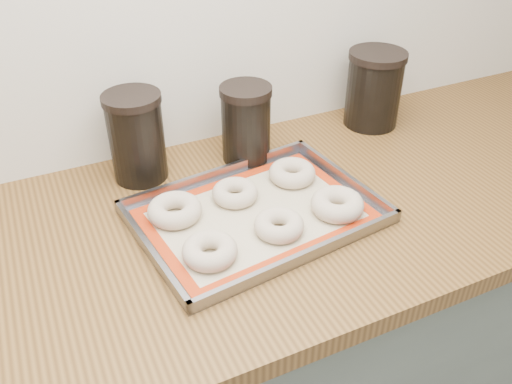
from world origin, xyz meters
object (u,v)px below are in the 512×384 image
bagel_front_left (210,251)px  canister_mid (246,123)px  bagel_front_right (337,204)px  bagel_back_right (292,173)px  baking_tray (256,214)px  bagel_front_mid (279,225)px  bagel_back_mid (235,193)px  bagel_back_left (175,210)px  canister_right (374,89)px  canister_left (137,137)px

bagel_front_left → canister_mid: size_ratio=0.56×
bagel_front_left → bagel_front_right: bagel_front_right is taller
bagel_back_right → baking_tray: bearing=-146.7°
bagel_front_mid → bagel_back_mid: (-0.03, 0.13, -0.00)m
baking_tray → bagel_back_left: bagel_back_left is taller
bagel_back_left → bagel_back_mid: (0.13, 0.01, -0.00)m
bagel_front_right → canister_right: (0.29, 0.30, 0.07)m
bagel_back_left → bagel_back_mid: 0.13m
baking_tray → canister_left: bearing=124.4°
bagel_front_left → bagel_back_left: 0.14m
bagel_back_left → bagel_front_right: bearing=-21.9°
baking_tray → bagel_back_left: 0.16m
baking_tray → bagel_back_right: 0.15m
canister_mid → canister_right: 0.36m
bagel_front_mid → bagel_back_left: bagel_back_left is taller
baking_tray → canister_mid: size_ratio=2.81×
bagel_front_mid → canister_left: bearing=120.5°
bagel_back_left → canister_left: size_ratio=0.55×
canister_mid → bagel_front_right: bearing=-74.8°
canister_mid → canister_right: size_ratio=0.93×
bagel_back_left → bagel_back_right: bearing=4.6°
bagel_front_right → bagel_back_left: bagel_front_right is taller
canister_mid → bagel_back_left: bearing=-145.2°
bagel_back_mid → canister_left: 0.24m
bagel_front_mid → canister_mid: (0.06, 0.28, 0.07)m
canister_left → canister_right: (0.60, -0.00, -0.00)m
bagel_front_mid → bagel_back_mid: size_ratio=1.01×
bagel_front_left → canister_mid: canister_mid is taller
bagel_back_left → canister_left: canister_left is taller
bagel_back_mid → bagel_front_left: bearing=-127.2°
bagel_back_right → bagel_front_left: bearing=-147.2°
bagel_front_left → bagel_back_right: size_ratio=0.99×
bagel_back_mid → canister_right: bearing=20.7°
canister_left → canister_mid: size_ratio=1.10×
bagel_front_left → bagel_back_mid: 0.19m
canister_left → bagel_front_right: bearing=-43.7°
bagel_front_mid → bagel_back_mid: bagel_front_mid is taller
baking_tray → canister_left: 0.31m
bagel_front_mid → canister_mid: 0.30m
bagel_back_mid → bagel_back_left: bearing=-177.1°
bagel_back_left → canister_right: (0.58, 0.18, 0.07)m
bagel_back_right → canister_right: size_ratio=0.53×
bagel_front_left → canister_left: bearing=96.6°
bagel_front_left → canister_right: size_ratio=0.52×
bagel_front_right → canister_mid: (-0.07, 0.27, 0.07)m
bagel_front_left → canister_mid: (0.20, 0.30, 0.07)m
bagel_back_mid → canister_mid: canister_mid is taller
baking_tray → bagel_back_mid: 0.07m
bagel_front_mid → bagel_back_left: 0.21m
bagel_front_left → baking_tray: bearing=32.3°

